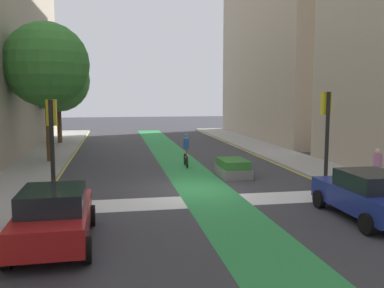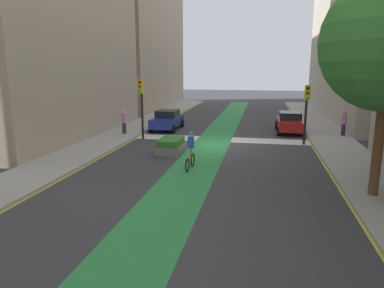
{
  "view_description": "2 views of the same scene",
  "coord_description": "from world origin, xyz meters",
  "px_view_note": "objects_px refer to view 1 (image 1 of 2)",
  "views": [
    {
      "loc": [
        -3.21,
        -17.15,
        4.01
      ],
      "look_at": [
        0.81,
        4.63,
        1.4
      ],
      "focal_mm": 39.12,
      "sensor_mm": 36.0,
      "label": 1
    },
    {
      "loc": [
        -2.69,
        22.11,
        4.87
      ],
      "look_at": [
        0.66,
        5.23,
        1.16
      ],
      "focal_mm": 32.92,
      "sensor_mm": 36.0,
      "label": 2
    }
  ],
  "objects_px": {
    "traffic_signal_near_right": "(326,121)",
    "car_blue_right_near": "(368,195)",
    "car_red_left_near": "(54,216)",
    "cyclist_in_lane": "(186,150)",
    "traffic_signal_near_left": "(52,131)",
    "street_tree_near": "(46,65)",
    "street_tree_far": "(58,80)",
    "pedestrian_sidewalk_right_a": "(377,169)",
    "median_planter": "(233,168)"
  },
  "relations": [
    {
      "from": "cyclist_in_lane",
      "to": "pedestrian_sidewalk_right_a",
      "type": "distance_m",
      "value": 10.11
    },
    {
      "from": "pedestrian_sidewalk_right_a",
      "to": "street_tree_far",
      "type": "height_order",
      "value": "street_tree_far"
    },
    {
      "from": "car_red_left_near",
      "to": "street_tree_near",
      "type": "distance_m",
      "value": 15.04
    },
    {
      "from": "car_blue_right_near",
      "to": "pedestrian_sidewalk_right_a",
      "type": "relative_size",
      "value": 2.45
    },
    {
      "from": "street_tree_near",
      "to": "street_tree_far",
      "type": "distance_m",
      "value": 9.93
    },
    {
      "from": "traffic_signal_near_right",
      "to": "car_red_left_near",
      "type": "bearing_deg",
      "value": -155.16
    },
    {
      "from": "traffic_signal_near_right",
      "to": "street_tree_near",
      "type": "xyz_separation_m",
      "value": [
        -12.47,
        9.27,
        2.81
      ]
    },
    {
      "from": "traffic_signal_near_right",
      "to": "car_blue_right_near",
      "type": "xyz_separation_m",
      "value": [
        -0.68,
        -4.15,
        -2.11
      ]
    },
    {
      "from": "cyclist_in_lane",
      "to": "pedestrian_sidewalk_right_a",
      "type": "bearing_deg",
      "value": -49.44
    },
    {
      "from": "pedestrian_sidewalk_right_a",
      "to": "street_tree_near",
      "type": "bearing_deg",
      "value": 144.08
    },
    {
      "from": "traffic_signal_near_right",
      "to": "median_planter",
      "type": "bearing_deg",
      "value": 130.02
    },
    {
      "from": "street_tree_near",
      "to": "median_planter",
      "type": "bearing_deg",
      "value": -31.08
    },
    {
      "from": "car_blue_right_near",
      "to": "cyclist_in_lane",
      "type": "bearing_deg",
      "value": 110.92
    },
    {
      "from": "traffic_signal_near_right",
      "to": "street_tree_far",
      "type": "bearing_deg",
      "value": 124.41
    },
    {
      "from": "street_tree_far",
      "to": "cyclist_in_lane",
      "type": "bearing_deg",
      "value": -56.41
    },
    {
      "from": "car_red_left_near",
      "to": "cyclist_in_lane",
      "type": "xyz_separation_m",
      "value": [
        5.52,
        11.42,
        0.17
      ]
    },
    {
      "from": "street_tree_near",
      "to": "street_tree_far",
      "type": "relative_size",
      "value": 1.06
    },
    {
      "from": "traffic_signal_near_right",
      "to": "street_tree_near",
      "type": "height_order",
      "value": "street_tree_near"
    },
    {
      "from": "traffic_signal_near_right",
      "to": "car_blue_right_near",
      "type": "bearing_deg",
      "value": -99.36
    },
    {
      "from": "traffic_signal_near_left",
      "to": "median_planter",
      "type": "distance_m",
      "value": 9.11
    },
    {
      "from": "car_red_left_near",
      "to": "pedestrian_sidewalk_right_a",
      "type": "bearing_deg",
      "value": 17.22
    },
    {
      "from": "car_red_left_near",
      "to": "street_tree_near",
      "type": "height_order",
      "value": "street_tree_near"
    },
    {
      "from": "cyclist_in_lane",
      "to": "street_tree_near",
      "type": "xyz_separation_m",
      "value": [
        -7.66,
        2.63,
        4.75
      ]
    },
    {
      "from": "car_blue_right_near",
      "to": "car_red_left_near",
      "type": "distance_m",
      "value": 9.67
    },
    {
      "from": "street_tree_near",
      "to": "street_tree_far",
      "type": "xyz_separation_m",
      "value": [
        -0.66,
        9.9,
        -0.56
      ]
    },
    {
      "from": "pedestrian_sidewalk_right_a",
      "to": "median_planter",
      "type": "relative_size",
      "value": 0.77
    },
    {
      "from": "car_red_left_near",
      "to": "cyclist_in_lane",
      "type": "bearing_deg",
      "value": 64.22
    },
    {
      "from": "car_red_left_near",
      "to": "pedestrian_sidewalk_right_a",
      "type": "height_order",
      "value": "pedestrian_sidewalk_right_a"
    },
    {
      "from": "traffic_signal_near_left",
      "to": "street_tree_near",
      "type": "xyz_separation_m",
      "value": [
        -1.51,
        9.49,
        3.01
      ]
    },
    {
      "from": "cyclist_in_lane",
      "to": "median_planter",
      "type": "bearing_deg",
      "value": -59.4
    },
    {
      "from": "traffic_signal_near_left",
      "to": "median_planter",
      "type": "bearing_deg",
      "value": 25.32
    },
    {
      "from": "traffic_signal_near_left",
      "to": "median_planter",
      "type": "xyz_separation_m",
      "value": [
        7.97,
        3.77,
        -2.31
      ]
    },
    {
      "from": "median_planter",
      "to": "traffic_signal_near_right",
      "type": "bearing_deg",
      "value": -49.98
    },
    {
      "from": "car_blue_right_near",
      "to": "street_tree_near",
      "type": "bearing_deg",
      "value": 131.28
    },
    {
      "from": "traffic_signal_near_right",
      "to": "street_tree_far",
      "type": "distance_m",
      "value": 23.34
    },
    {
      "from": "car_blue_right_near",
      "to": "cyclist_in_lane",
      "type": "distance_m",
      "value": 11.56
    },
    {
      "from": "car_blue_right_near",
      "to": "street_tree_far",
      "type": "xyz_separation_m",
      "value": [
        -12.44,
        23.32,
        4.36
      ]
    },
    {
      "from": "cyclist_in_lane",
      "to": "median_planter",
      "type": "distance_m",
      "value": 3.63
    },
    {
      "from": "street_tree_far",
      "to": "pedestrian_sidewalk_right_a",
      "type": "bearing_deg",
      "value": -53.61
    },
    {
      "from": "traffic_signal_near_right",
      "to": "pedestrian_sidewalk_right_a",
      "type": "distance_m",
      "value": 2.77
    },
    {
      "from": "cyclist_in_lane",
      "to": "median_planter",
      "type": "height_order",
      "value": "cyclist_in_lane"
    },
    {
      "from": "cyclist_in_lane",
      "to": "street_tree_far",
      "type": "height_order",
      "value": "street_tree_far"
    },
    {
      "from": "street_tree_far",
      "to": "car_blue_right_near",
      "type": "bearing_deg",
      "value": -61.91
    },
    {
      "from": "street_tree_far",
      "to": "street_tree_near",
      "type": "bearing_deg",
      "value": -86.18
    },
    {
      "from": "car_blue_right_near",
      "to": "pedestrian_sidewalk_right_a",
      "type": "distance_m",
      "value": 3.97
    },
    {
      "from": "traffic_signal_near_left",
      "to": "cyclist_in_lane",
      "type": "relative_size",
      "value": 2.07
    },
    {
      "from": "traffic_signal_near_right",
      "to": "cyclist_in_lane",
      "type": "relative_size",
      "value": 2.23
    },
    {
      "from": "cyclist_in_lane",
      "to": "median_planter",
      "type": "xyz_separation_m",
      "value": [
        1.83,
        -3.09,
        -0.57
      ]
    },
    {
      "from": "street_tree_far",
      "to": "car_red_left_near",
      "type": "bearing_deg",
      "value": -83.33
    },
    {
      "from": "car_blue_right_near",
      "to": "pedestrian_sidewalk_right_a",
      "type": "xyz_separation_m",
      "value": [
        2.44,
        3.12,
        0.23
      ]
    }
  ]
}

